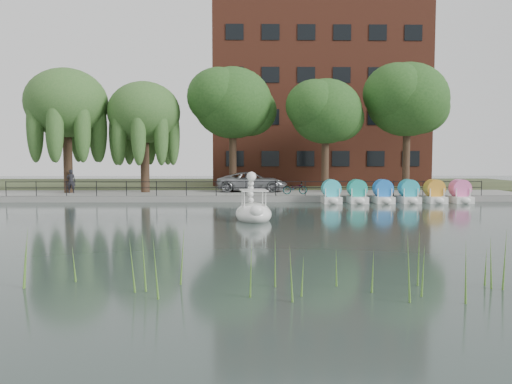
{
  "coord_description": "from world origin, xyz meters",
  "views": [
    {
      "loc": [
        0.03,
        -20.2,
        2.99
      ],
      "look_at": [
        0.5,
        4.0,
        1.3
      ],
      "focal_mm": 35.0,
      "sensor_mm": 36.0,
      "label": 1
    }
  ],
  "objects_px": {
    "minivan": "(252,180)",
    "swan_boat": "(253,210)",
    "pedestrian": "(71,179)",
    "bicycle": "(295,187)"
  },
  "relations": [
    {
      "from": "bicycle",
      "to": "pedestrian",
      "type": "bearing_deg",
      "value": 84.31
    },
    {
      "from": "minivan",
      "to": "swan_boat",
      "type": "distance_m",
      "value": 13.95
    },
    {
      "from": "bicycle",
      "to": "swan_boat",
      "type": "bearing_deg",
      "value": 163.86
    },
    {
      "from": "pedestrian",
      "to": "swan_boat",
      "type": "height_order",
      "value": "pedestrian"
    },
    {
      "from": "minivan",
      "to": "bicycle",
      "type": "bearing_deg",
      "value": -131.98
    },
    {
      "from": "bicycle",
      "to": "swan_boat",
      "type": "distance_m",
      "value": 11.58
    },
    {
      "from": "swan_boat",
      "to": "pedestrian",
      "type": "bearing_deg",
      "value": 130.23
    },
    {
      "from": "bicycle",
      "to": "swan_boat",
      "type": "relative_size",
      "value": 0.6
    },
    {
      "from": "minivan",
      "to": "swan_boat",
      "type": "relative_size",
      "value": 2.13
    },
    {
      "from": "minivan",
      "to": "bicycle",
      "type": "height_order",
      "value": "minivan"
    }
  ]
}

